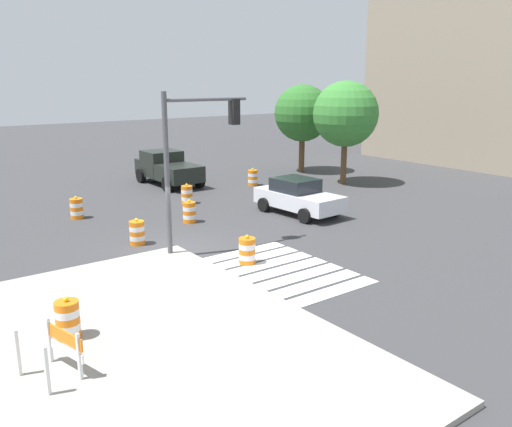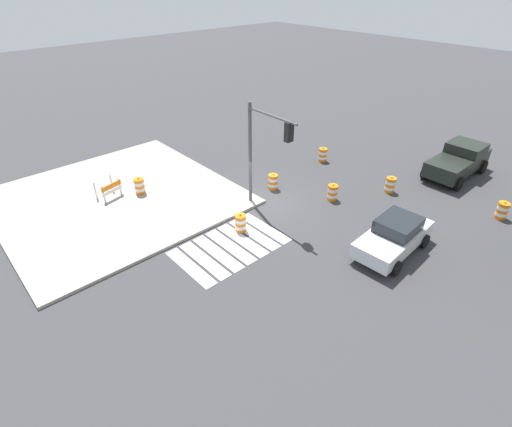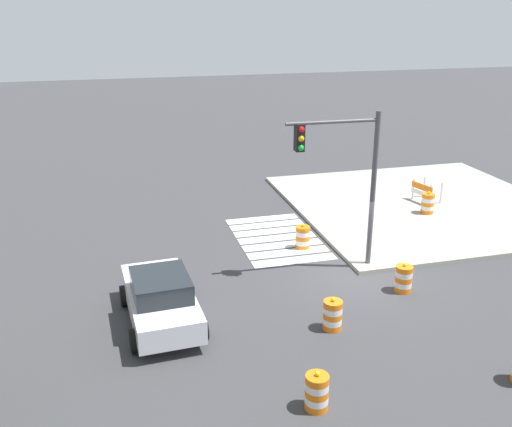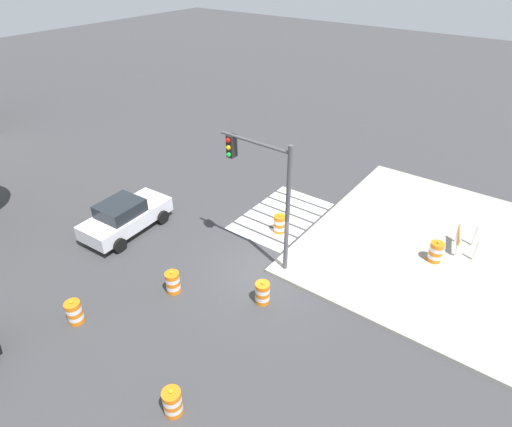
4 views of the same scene
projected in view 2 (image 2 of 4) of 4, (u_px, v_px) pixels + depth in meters
ground_plane at (266, 203)px, 21.56m from camera, size 120.00×120.00×0.00m
sidewalk_corner at (116, 198)px, 21.88m from camera, size 12.00×12.00×0.15m
crosswalk_stripes at (230, 246)px, 18.17m from camera, size 5.10×3.20×0.02m
sports_car at (394, 236)px, 17.52m from camera, size 4.39×2.31×1.63m
pickup_truck at (459, 160)px, 24.03m from camera, size 5.16×2.36×1.92m
traffic_barrel_near_corner at (240, 223)px, 19.03m from camera, size 0.56×0.56×1.02m
traffic_barrel_crosswalk_end at (332, 192)px, 21.62m from camera, size 0.56×0.56×1.02m
traffic_barrel_median_near at (502, 210)px, 20.02m from camera, size 0.56×0.56×1.02m
traffic_barrel_median_far at (390, 185)px, 22.37m from camera, size 0.56×0.56×1.02m
traffic_barrel_far_curb at (273, 182)px, 22.69m from camera, size 0.56×0.56×1.02m
traffic_barrel_lane_center at (323, 155)px, 25.95m from camera, size 0.56×0.56×1.02m
traffic_barrel_on_sidewalk at (139, 186)px, 21.94m from camera, size 0.56×0.56×1.02m
construction_barricade at (110, 188)px, 21.48m from camera, size 1.39×1.06×1.00m
traffic_light_pole at (265, 142)px, 18.77m from camera, size 0.47×3.29×5.50m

